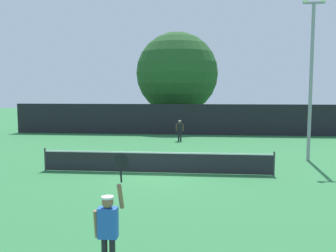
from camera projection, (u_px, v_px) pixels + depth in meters
ground_plane at (156, 173)px, 16.23m from camera, size 120.00×120.00×0.00m
tennis_net at (156, 162)px, 16.18m from camera, size 10.57×0.08×1.07m
perimeter_fence at (178, 119)px, 30.58m from camera, size 28.86×0.12×2.63m
player_serving at (109, 224)px, 7.01m from camera, size 0.68×0.39×2.50m
player_receiving at (180, 129)px, 26.60m from camera, size 0.57×0.23×1.54m
tennis_ball at (95, 169)px, 16.84m from camera, size 0.07×0.07×0.07m
light_pole at (311, 70)px, 18.69m from camera, size 1.18×0.28×8.54m
large_tree at (177, 73)px, 35.65m from camera, size 8.16×8.16×9.59m
parked_car_near at (104, 120)px, 36.62m from camera, size 2.07×4.28×1.69m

